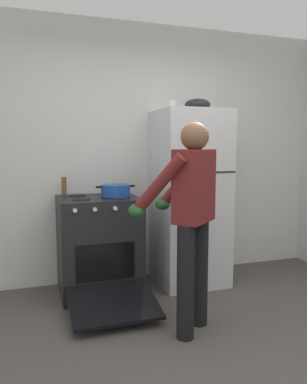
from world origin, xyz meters
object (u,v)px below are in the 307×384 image
(person_cook, at_px, (189,209))
(mixing_bowl, at_px, (198,105))
(refrigerator, at_px, (189,198))
(stove_range, at_px, (99,246))
(coffee_mug, at_px, (172,105))
(red_pot, at_px, (116,191))
(pepper_mill, at_px, (64,186))

(person_cook, height_order, mixing_bowl, mixing_bowl)
(refrigerator, relative_size, stove_range, 1.45)
(stove_range, relative_size, mixing_bowl, 4.72)
(stove_range, xyz_separation_m, coffee_mug, (0.77, 0.07, 1.37))
(refrigerator, xyz_separation_m, coffee_mug, (-0.18, 0.05, 0.94))
(red_pot, distance_m, mixing_bowl, 1.21)
(coffee_mug, bearing_deg, mixing_bowl, -10.99)
(coffee_mug, relative_size, mixing_bowl, 0.43)
(pepper_mill, bearing_deg, stove_range, -36.01)
(coffee_mug, xyz_separation_m, pepper_mill, (-1.07, 0.15, -0.80))
(red_pot, height_order, mixing_bowl, mixing_bowl)
(stove_range, height_order, pepper_mill, pepper_mill)
(person_cook, xyz_separation_m, coffee_mug, (0.26, 1.04, 0.88))
(coffee_mug, height_order, pepper_mill, coffee_mug)
(coffee_mug, bearing_deg, refrigerator, -15.83)
(stove_range, distance_m, red_pot, 0.57)
(stove_range, bearing_deg, red_pot, -11.29)
(person_cook, relative_size, pepper_mill, 8.84)
(person_cook, xyz_separation_m, red_pot, (-0.35, 0.94, 0.05))
(coffee_mug, bearing_deg, person_cook, -104.01)
(stove_range, xyz_separation_m, pepper_mill, (-0.30, 0.22, 0.57))
(stove_range, bearing_deg, coffee_mug, 5.03)
(person_cook, xyz_separation_m, pepper_mill, (-0.81, 1.19, 0.08))
(red_pot, xyz_separation_m, coffee_mug, (0.61, 0.10, 0.83))
(refrigerator, distance_m, mixing_bowl, 0.96)
(refrigerator, xyz_separation_m, mixing_bowl, (0.08, 0.00, 0.95))
(coffee_mug, bearing_deg, stove_range, -174.97)
(person_cook, relative_size, red_pot, 4.24)
(pepper_mill, bearing_deg, coffee_mug, -7.96)
(person_cook, distance_m, coffee_mug, 1.39)
(red_pot, relative_size, mixing_bowl, 1.44)
(person_cook, distance_m, mixing_bowl, 1.43)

